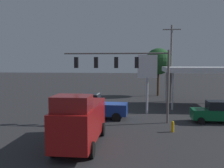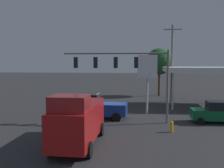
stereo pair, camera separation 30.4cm
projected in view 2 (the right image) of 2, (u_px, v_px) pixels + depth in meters
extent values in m
plane|color=#2D2D30|center=(110.00, 117.00, 24.96)|extent=(200.00, 200.00, 0.00)
cylinder|color=slate|center=(168.00, 87.00, 22.16)|extent=(0.20, 0.20, 6.55)
cylinder|color=slate|center=(115.00, 53.00, 22.41)|extent=(9.42, 0.14, 0.14)
cube|color=black|center=(136.00, 63.00, 22.27)|extent=(0.36, 0.28, 1.00)
sphere|color=#360505|center=(136.00, 59.00, 22.43)|extent=(0.22, 0.22, 0.22)
sphere|color=#392305|center=(136.00, 63.00, 22.46)|extent=(0.22, 0.22, 0.22)
sphere|color=#41FF6B|center=(136.00, 66.00, 22.48)|extent=(0.22, 0.22, 0.22)
cube|color=black|center=(116.00, 63.00, 22.48)|extent=(0.36, 0.28, 1.00)
sphere|color=#360505|center=(116.00, 59.00, 22.63)|extent=(0.22, 0.22, 0.22)
sphere|color=#392305|center=(116.00, 63.00, 22.66)|extent=(0.22, 0.22, 0.22)
sphere|color=#41FF6B|center=(116.00, 66.00, 22.69)|extent=(0.22, 0.22, 0.22)
cube|color=black|center=(96.00, 63.00, 22.68)|extent=(0.36, 0.28, 1.00)
sphere|color=#360505|center=(96.00, 59.00, 22.83)|extent=(0.22, 0.22, 0.22)
sphere|color=#392305|center=(96.00, 63.00, 22.86)|extent=(0.22, 0.22, 0.22)
sphere|color=#41FF6B|center=(96.00, 66.00, 22.89)|extent=(0.22, 0.22, 0.22)
cube|color=black|center=(76.00, 63.00, 22.88)|extent=(0.36, 0.28, 1.00)
sphere|color=#360505|center=(76.00, 59.00, 23.04)|extent=(0.22, 0.22, 0.22)
sphere|color=#392305|center=(76.00, 63.00, 23.06)|extent=(0.22, 0.22, 0.22)
sphere|color=#41FF6B|center=(76.00, 66.00, 23.09)|extent=(0.22, 0.22, 0.22)
cylinder|color=slate|center=(172.00, 64.00, 33.96)|extent=(0.26, 0.26, 10.46)
cube|color=slate|center=(173.00, 29.00, 33.56)|extent=(2.40, 0.14, 0.14)
cube|color=silver|center=(208.00, 70.00, 30.59)|extent=(10.40, 7.23, 0.60)
cube|color=red|center=(201.00, 69.00, 34.19)|extent=(10.40, 0.06, 0.36)
cylinder|color=#B7B7BC|center=(167.00, 86.00, 34.29)|extent=(0.24, 0.24, 4.25)
cylinder|color=#B7B7BC|center=(173.00, 92.00, 28.32)|extent=(0.24, 0.24, 4.25)
cylinder|color=#B7B7BC|center=(147.00, 85.00, 26.29)|extent=(0.24, 0.24, 6.23)
cube|color=white|center=(147.00, 66.00, 26.12)|extent=(2.04, 0.24, 2.41)
cube|color=black|center=(147.00, 66.00, 26.25)|extent=(1.43, 0.04, 0.84)
cube|color=maroon|center=(79.00, 121.00, 16.45)|extent=(2.33, 6.81, 2.20)
cube|color=maroon|center=(70.00, 103.00, 14.23)|extent=(2.12, 1.81, 0.90)
cylinder|color=black|center=(90.00, 150.00, 14.22)|extent=(0.22, 0.96, 0.96)
cylinder|color=black|center=(50.00, 148.00, 14.49)|extent=(0.22, 0.96, 0.96)
cylinder|color=black|center=(102.00, 129.00, 18.60)|extent=(0.22, 0.96, 0.96)
cylinder|color=black|center=(71.00, 128.00, 18.86)|extent=(0.22, 0.96, 0.96)
cube|color=navy|center=(100.00, 109.00, 24.21)|extent=(5.27, 2.19, 1.10)
cube|color=black|center=(91.00, 98.00, 24.26)|extent=(1.67, 1.90, 0.90)
cylinder|color=black|center=(80.00, 116.00, 23.51)|extent=(0.81, 0.25, 0.80)
cylinder|color=black|center=(86.00, 112.00, 25.52)|extent=(0.81, 0.25, 0.80)
cylinder|color=black|center=(116.00, 117.00, 23.01)|extent=(0.81, 0.25, 0.80)
cylinder|color=black|center=(118.00, 113.00, 25.02)|extent=(0.81, 0.25, 0.80)
cube|color=#0C592D|center=(213.00, 114.00, 22.50)|extent=(3.83, 1.77, 0.90)
cube|color=black|center=(217.00, 105.00, 22.39)|extent=(1.73, 1.60, 0.76)
cylinder|color=black|center=(201.00, 121.00, 21.84)|extent=(0.62, 0.23, 0.62)
cylinder|color=black|center=(197.00, 117.00, 23.56)|extent=(0.62, 0.23, 0.62)
cylinder|color=black|center=(224.00, 118.00, 23.24)|extent=(0.62, 0.23, 0.62)
cylinder|color=#4C331E|center=(159.00, 83.00, 40.33)|extent=(0.36, 0.36, 4.09)
sphere|color=#235628|center=(159.00, 61.00, 40.02)|extent=(4.25, 4.25, 4.25)
cylinder|color=gold|center=(172.00, 128.00, 19.51)|extent=(0.24, 0.24, 0.70)
sphere|color=gold|center=(172.00, 122.00, 19.47)|extent=(0.22, 0.22, 0.22)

